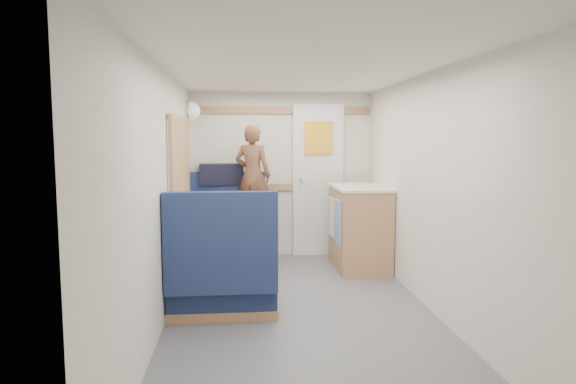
{
  "coord_description": "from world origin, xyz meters",
  "views": [
    {
      "loc": [
        -0.49,
        -4.01,
        1.48
      ],
      "look_at": [
        -0.04,
        0.9,
        0.93
      ],
      "focal_mm": 32.0,
      "sensor_mm": 36.0,
      "label": 1
    }
  ],
  "objects": [
    {
      "name": "orange_fruit",
      "position": [
        -0.53,
        0.73,
        0.77
      ],
      "size": [
        0.07,
        0.07,
        0.07
      ],
      "primitive_type": "sphere",
      "color": "orange",
      "rests_on": "tray"
    },
    {
      "name": "oak_trim_high",
      "position": [
        0.0,
        2.23,
        1.78
      ],
      "size": [
        2.15,
        0.02,
        0.08
      ],
      "primitive_type": "cube",
      "color": "#9F7447",
      "rests_on": "wall_back"
    },
    {
      "name": "wine_glass",
      "position": [
        -0.65,
        0.84,
        0.84
      ],
      "size": [
        0.08,
        0.08,
        0.17
      ],
      "color": "white",
      "rests_on": "dinette_table"
    },
    {
      "name": "floor",
      "position": [
        0.0,
        0.0,
        0.0
      ],
      "size": [
        4.5,
        4.5,
        0.0
      ],
      "primitive_type": "plane",
      "color": "#515156",
      "rests_on": "ground"
    },
    {
      "name": "cheese_block",
      "position": [
        -0.53,
        0.79,
        0.76
      ],
      "size": [
        0.11,
        0.09,
        0.04
      ],
      "primitive_type": "cube",
      "rotation": [
        0.0,
        0.0,
        0.27
      ],
      "color": "#D9C57D",
      "rests_on": "tray"
    },
    {
      "name": "pepper_grinder",
      "position": [
        -0.54,
        1.16,
        0.76
      ],
      "size": [
        0.03,
        0.03,
        0.09
      ],
      "primitive_type": "cylinder",
      "color": "black",
      "rests_on": "dinette_table"
    },
    {
      "name": "tumbler_mid",
      "position": [
        -0.71,
        1.38,
        0.78
      ],
      "size": [
        0.07,
        0.07,
        0.11
      ],
      "primitive_type": "cylinder",
      "color": "white",
      "rests_on": "dinette_table"
    },
    {
      "name": "bread_loaf",
      "position": [
        -0.43,
        1.23,
        0.77
      ],
      "size": [
        0.14,
        0.23,
        0.09
      ],
      "primitive_type": "cube",
      "rotation": [
        0.0,
        0.0,
        0.08
      ],
      "color": "olive",
      "rests_on": "dinette_table"
    },
    {
      "name": "beer_glass",
      "position": [
        -0.43,
        0.94,
        0.77
      ],
      "size": [
        0.07,
        0.07,
        0.11
      ],
      "primitive_type": "cylinder",
      "color": "#944615",
      "rests_on": "dinette_table"
    },
    {
      "name": "tumbler_right",
      "position": [
        -0.61,
        1.15,
        0.78
      ],
      "size": [
        0.07,
        0.07,
        0.11
      ],
      "primitive_type": "cylinder",
      "color": "white",
      "rests_on": "dinette_table"
    },
    {
      "name": "dome_light",
      "position": [
        -1.04,
        1.85,
        1.75
      ],
      "size": [
        0.2,
        0.2,
        0.2
      ],
      "primitive_type": "sphere",
      "color": "white",
      "rests_on": "wall_left"
    },
    {
      "name": "side_window",
      "position": [
        -1.08,
        1.0,
        1.25
      ],
      "size": [
        0.04,
        1.3,
        0.72
      ],
      "primitive_type": "cube",
      "color": "#AFBB9F",
      "rests_on": "wall_left"
    },
    {
      "name": "rear_door",
      "position": [
        0.45,
        2.22,
        0.97
      ],
      "size": [
        0.62,
        0.12,
        1.86
      ],
      "color": "white",
      "rests_on": "wall_back"
    },
    {
      "name": "wall_right",
      "position": [
        1.1,
        0.0,
        1.0
      ],
      "size": [
        0.02,
        4.5,
        2.0
      ],
      "primitive_type": "cube",
      "color": "silver",
      "rests_on": "floor"
    },
    {
      "name": "galley_counter",
      "position": [
        0.82,
        1.55,
        0.47
      ],
      "size": [
        0.57,
        0.92,
        0.92
      ],
      "color": "#9F7447",
      "rests_on": "floor"
    },
    {
      "name": "tumbler_left",
      "position": [
        -0.82,
        0.62,
        0.78
      ],
      "size": [
        0.07,
        0.07,
        0.12
      ],
      "primitive_type": "cylinder",
      "color": "silver",
      "rests_on": "dinette_table"
    },
    {
      "name": "tray",
      "position": [
        -0.46,
        0.73,
        0.73
      ],
      "size": [
        0.27,
        0.34,
        0.02
      ],
      "primitive_type": "cube",
      "rotation": [
        0.0,
        0.0,
        -0.06
      ],
      "color": "white",
      "rests_on": "dinette_table"
    },
    {
      "name": "bench_near",
      "position": [
        -0.65,
        0.14,
        0.3
      ],
      "size": [
        0.9,
        0.59,
        1.05
      ],
      "color": "#162348",
      "rests_on": "floor"
    },
    {
      "name": "bench_far",
      "position": [
        -0.65,
        1.86,
        0.3
      ],
      "size": [
        0.9,
        0.59,
        1.05
      ],
      "color": "#162348",
      "rests_on": "floor"
    },
    {
      "name": "ceiling",
      "position": [
        0.0,
        0.0,
        2.0
      ],
      "size": [
        4.5,
        4.5,
        0.0
      ],
      "primitive_type": "plane",
      "rotation": [
        3.14,
        0.0,
        0.0
      ],
      "color": "silver",
      "rests_on": "wall_back"
    },
    {
      "name": "wall_left",
      "position": [
        -1.1,
        0.0,
        1.0
      ],
      "size": [
        0.02,
        4.5,
        2.0
      ],
      "primitive_type": "cube",
      "color": "silver",
      "rests_on": "floor"
    },
    {
      "name": "wall_back",
      "position": [
        0.0,
        2.25,
        1.0
      ],
      "size": [
        2.2,
        0.02,
        2.0
      ],
      "primitive_type": "cube",
      "color": "silver",
      "rests_on": "floor"
    },
    {
      "name": "duffel_bag",
      "position": [
        -0.73,
        2.12,
        1.02
      ],
      "size": [
        0.53,
        0.29,
        0.24
      ],
      "primitive_type": "cube",
      "rotation": [
        0.0,
        0.0,
        0.09
      ],
      "color": "black",
      "rests_on": "ledge"
    },
    {
      "name": "oak_trim_low",
      "position": [
        0.0,
        2.23,
        0.85
      ],
      "size": [
        2.15,
        0.02,
        0.08
      ],
      "primitive_type": "cube",
      "color": "#9F7447",
      "rests_on": "wall_back"
    },
    {
      "name": "person",
      "position": [
        -0.36,
        1.85,
        1.03
      ],
      "size": [
        0.49,
        0.41,
        1.15
      ],
      "primitive_type": "imported",
      "rotation": [
        0.0,
        0.0,
        2.77
      ],
      "color": "brown",
      "rests_on": "bench_far"
    },
    {
      "name": "dinette_table",
      "position": [
        -0.65,
        1.0,
        0.57
      ],
      "size": [
        0.62,
        0.92,
        0.72
      ],
      "color": "white",
      "rests_on": "floor"
    },
    {
      "name": "ledge",
      "position": [
        -0.65,
        2.12,
        0.88
      ],
      "size": [
        0.9,
        0.14,
        0.04
      ],
      "primitive_type": "cube",
      "color": "#9F7447",
      "rests_on": "bench_far"
    }
  ]
}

